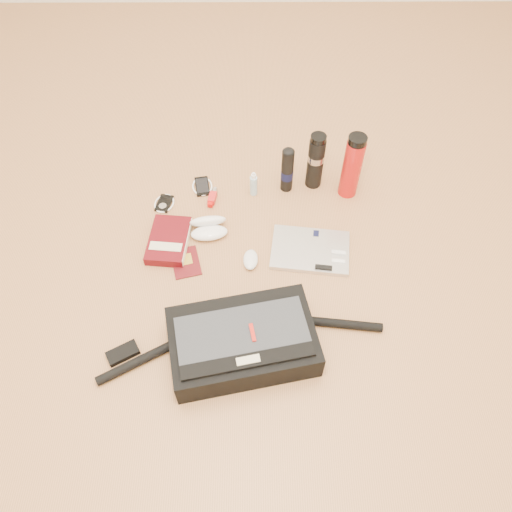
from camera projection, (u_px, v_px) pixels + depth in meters
name	position (u px, v px, depth m)	size (l,w,h in m)	color
ground	(256.00, 283.00, 1.80)	(4.00, 4.00, 0.00)	#AC7647
messenger_bag	(242.00, 342.00, 1.60)	(0.94, 0.37, 0.13)	black
laptop	(311.00, 250.00, 1.88)	(0.31, 0.24, 0.03)	silver
book	(169.00, 241.00, 1.89)	(0.17, 0.23, 0.04)	#4C070D
passport	(186.00, 262.00, 1.85)	(0.13, 0.16, 0.01)	#4F0D11
mouse	(251.00, 260.00, 1.85)	(0.06, 0.09, 0.03)	silver
sunglasses_case	(209.00, 227.00, 1.92)	(0.16, 0.14, 0.08)	white
ipod	(164.00, 203.00, 2.02)	(0.09, 0.10, 0.01)	black
phone	(202.00, 186.00, 2.08)	(0.10, 0.11, 0.01)	black
inhaler	(213.00, 197.00, 2.03)	(0.04, 0.10, 0.03)	red
spray_bottle	(254.00, 185.00, 2.02)	(0.04, 0.04, 0.12)	#9CC1D4
aerosol_can	(287.00, 170.00, 2.00)	(0.05, 0.05, 0.21)	black
thermos_black	(316.00, 161.00, 1.99)	(0.08, 0.08, 0.25)	black
thermos_red	(352.00, 166.00, 1.95)	(0.10, 0.10, 0.29)	#B41513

